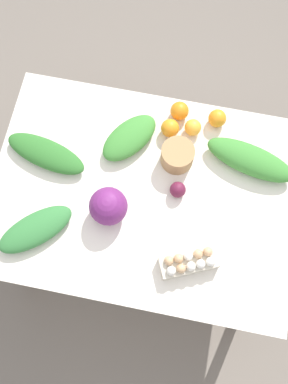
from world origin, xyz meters
The scene contains 14 objects.
ground_plane centered at (0.00, 0.00, 0.00)m, with size 8.00×8.00×0.00m, color #70665B.
dining_table centered at (0.00, 0.00, 0.67)m, with size 1.33×0.96×0.77m.
cabbage_purple centered at (0.13, 0.11, 0.85)m, with size 0.16×0.16×0.16m, color #6B2366.
egg_carton centered at (-0.24, 0.26, 0.81)m, with size 0.25×0.18×0.09m.
paper_bag centered at (-0.11, -0.18, 0.82)m, with size 0.14×0.14×0.10m, color #A87F51.
greens_bunch_beet_tops centered at (0.45, -0.08, 0.80)m, with size 0.37×0.13×0.07m, color #2D6B28.
greens_bunch_dandelion centered at (-0.42, -0.23, 0.81)m, with size 0.40×0.14×0.09m, color #3D8433.
greens_bunch_scallion centered at (0.41, 0.25, 0.80)m, with size 0.33×0.14×0.07m, color #337538.
greens_bunch_chard centered at (0.11, -0.23, 0.81)m, with size 0.29×0.15×0.08m, color #3D8433.
beet_root centered at (-0.14, -0.03, 0.80)m, with size 0.07×0.07×0.07m, color #5B1933.
orange_0 centered at (-0.16, -0.33, 0.81)m, with size 0.07×0.07×0.07m, color #F9A833.
orange_1 centered at (-0.26, -0.40, 0.81)m, with size 0.08×0.08×0.08m, color orange.
orange_2 centered at (-0.08, -0.40, 0.81)m, with size 0.08×0.08×0.08m, color orange.
orange_3 centered at (-0.06, -0.31, 0.81)m, with size 0.08×0.08×0.08m, color orange.
Camera 1 is at (-0.10, 0.52, 2.54)m, focal length 40.00 mm.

